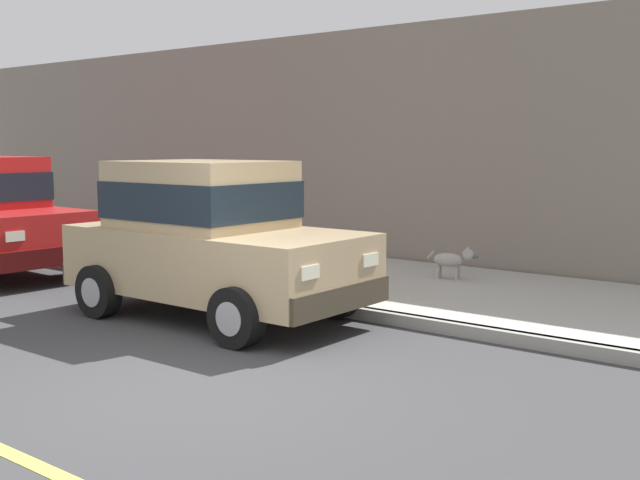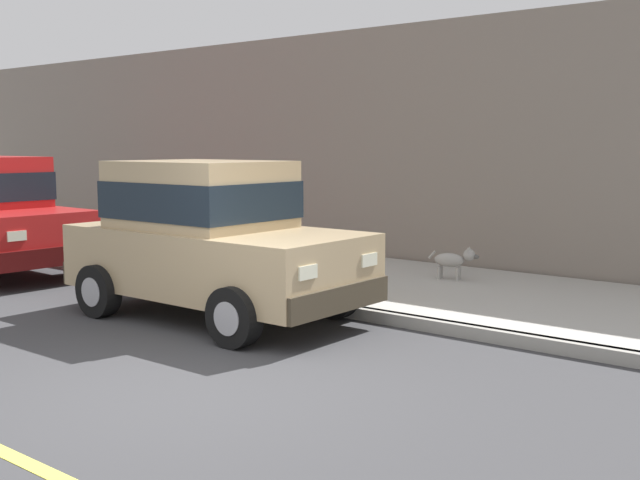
% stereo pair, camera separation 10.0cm
% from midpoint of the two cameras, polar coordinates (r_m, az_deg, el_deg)
% --- Properties ---
extents(ground_plane, '(80.00, 80.00, 0.00)m').
position_cam_midpoint_polar(ground_plane, '(6.76, -10.11, -10.94)').
color(ground_plane, '#38383A').
extents(curb, '(0.16, 64.00, 0.14)m').
position_cam_midpoint_polar(curb, '(9.09, 5.30, -5.72)').
color(curb, gray).
rests_on(curb, ground).
extents(sidewalk, '(3.60, 64.00, 0.14)m').
position_cam_midpoint_polar(sidewalk, '(10.61, 10.67, -3.96)').
color(sidewalk, '#A8A59E').
rests_on(sidewalk, ground).
extents(car_tan_hatchback, '(1.97, 3.81, 1.88)m').
position_cam_midpoint_polar(car_tan_hatchback, '(9.36, -7.81, 0.24)').
color(car_tan_hatchback, tan).
rests_on(car_tan_hatchback, ground).
extents(dog_grey, '(0.31, 0.74, 0.49)m').
position_cam_midpoint_polar(dog_grey, '(11.30, 10.08, -1.43)').
color(dog_grey, '#999691').
rests_on(dog_grey, sidewalk).
extents(building_facade, '(0.50, 20.00, 4.05)m').
position_cam_midpoint_polar(building_facade, '(15.64, -5.02, 6.85)').
color(building_facade, slate).
rests_on(building_facade, ground).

